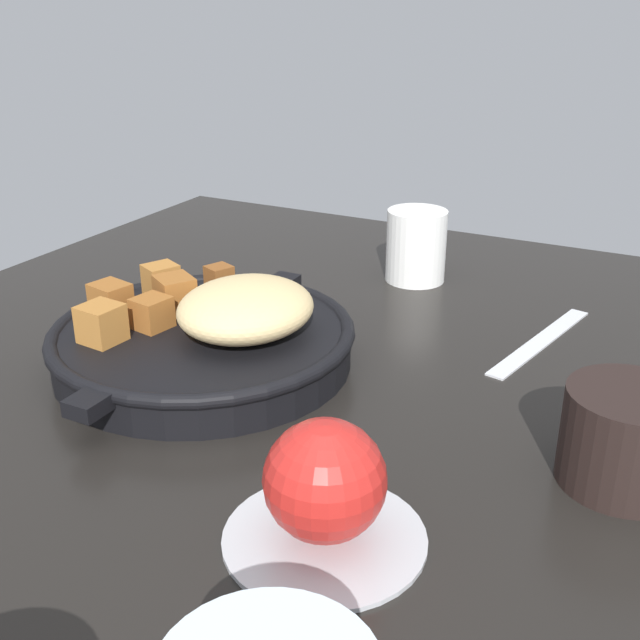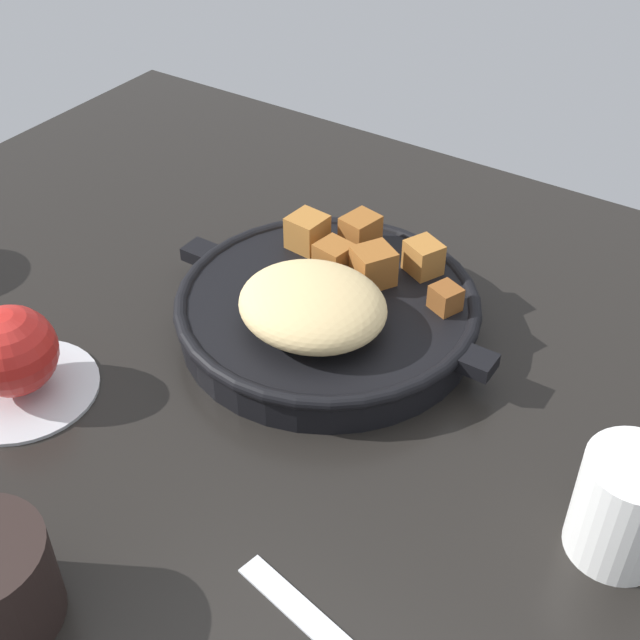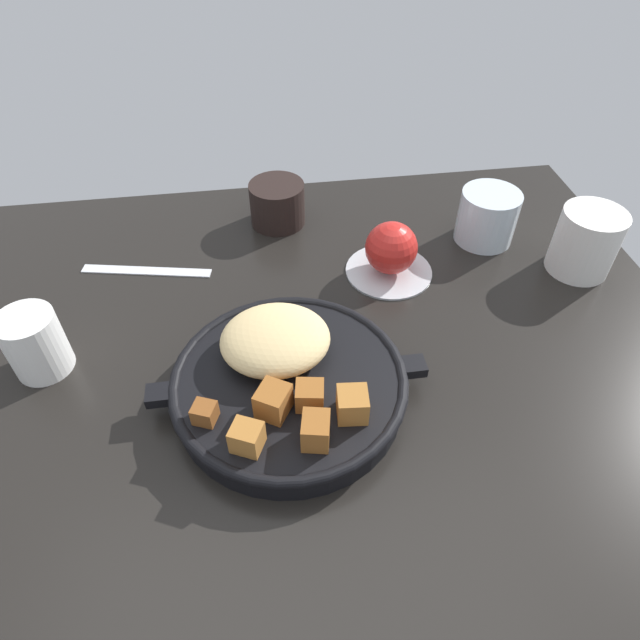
{
  "view_description": "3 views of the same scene",
  "coord_description": "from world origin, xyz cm",
  "px_view_note": "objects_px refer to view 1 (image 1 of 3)",
  "views": [
    {
      "loc": [
        45.33,
        30.03,
        28.77
      ],
      "look_at": [
        -4.59,
        4.22,
        4.66
      ],
      "focal_mm": 43.76,
      "sensor_mm": 36.0,
      "label": 1
    },
    {
      "loc": [
        -31.26,
        40.98,
        44.71
      ],
      "look_at": [
        -4.17,
        -0.25,
        5.28
      ],
      "focal_mm": 47.69,
      "sensor_mm": 36.0,
      "label": 2
    },
    {
      "loc": [
        -3.76,
        -41.62,
        47.41
      ],
      "look_at": [
        2.67,
        2.72,
        3.37
      ],
      "focal_mm": 30.87,
      "sensor_mm": 36.0,
      "label": 3
    }
  ],
  "objects_px": {
    "cast_iron_skillet": "(208,335)",
    "butter_knife": "(541,340)",
    "coffee_mug_dark": "(627,438)",
    "white_creamer_pitcher": "(416,246)",
    "red_apple": "(325,480)"
  },
  "relations": [
    {
      "from": "cast_iron_skillet",
      "to": "butter_knife",
      "type": "xyz_separation_m",
      "value": [
        -0.17,
        0.23,
        -0.02
      ]
    },
    {
      "from": "cast_iron_skillet",
      "to": "coffee_mug_dark",
      "type": "distance_m",
      "value": 0.33
    },
    {
      "from": "white_creamer_pitcher",
      "to": "cast_iron_skillet",
      "type": "bearing_deg",
      "value": -16.44
    },
    {
      "from": "coffee_mug_dark",
      "to": "white_creamer_pitcher",
      "type": "xyz_separation_m",
      "value": [
        -0.29,
        -0.25,
        0.01
      ]
    },
    {
      "from": "cast_iron_skillet",
      "to": "coffee_mug_dark",
      "type": "height_order",
      "value": "cast_iron_skillet"
    },
    {
      "from": "red_apple",
      "to": "white_creamer_pitcher",
      "type": "distance_m",
      "value": 0.44
    },
    {
      "from": "butter_knife",
      "to": "cast_iron_skillet",
      "type": "bearing_deg",
      "value": -42.6
    },
    {
      "from": "red_apple",
      "to": "coffee_mug_dark",
      "type": "xyz_separation_m",
      "value": [
        -0.14,
        0.14,
        -0.01
      ]
    },
    {
      "from": "butter_knife",
      "to": "white_creamer_pitcher",
      "type": "xyz_separation_m",
      "value": [
        -0.1,
        -0.16,
        0.04
      ]
    },
    {
      "from": "butter_knife",
      "to": "coffee_mug_dark",
      "type": "bearing_deg",
      "value": 37.83
    },
    {
      "from": "cast_iron_skillet",
      "to": "coffee_mug_dark",
      "type": "bearing_deg",
      "value": 86.73
    },
    {
      "from": "cast_iron_skillet",
      "to": "coffee_mug_dark",
      "type": "relative_size",
      "value": 3.65
    },
    {
      "from": "red_apple",
      "to": "white_creamer_pitcher",
      "type": "bearing_deg",
      "value": -165.67
    },
    {
      "from": "red_apple",
      "to": "white_creamer_pitcher",
      "type": "xyz_separation_m",
      "value": [
        -0.42,
        -0.11,
        -0.0
      ]
    },
    {
      "from": "butter_knife",
      "to": "coffee_mug_dark",
      "type": "height_order",
      "value": "coffee_mug_dark"
    }
  ]
}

